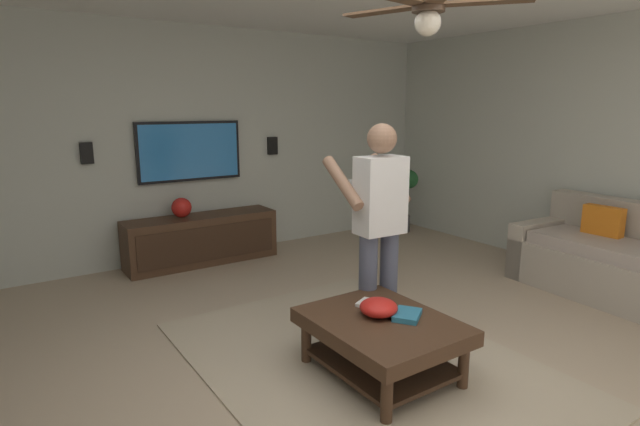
% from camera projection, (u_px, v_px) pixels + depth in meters
% --- Properties ---
extents(ground_plane, '(8.25, 8.25, 0.00)m').
position_uv_depth(ground_plane, '(383.00, 386.00, 3.23)').
color(ground_plane, tan).
extents(wall_back_tv, '(0.10, 6.94, 2.66)m').
position_uv_depth(wall_back_tv, '(185.00, 145.00, 5.78)').
color(wall_back_tv, '#B2B7AD').
rests_on(wall_back_tv, ground).
extents(area_rug, '(2.82, 2.03, 0.01)m').
position_uv_depth(area_rug, '(362.00, 361.00, 3.53)').
color(area_rug, tan).
rests_on(area_rug, ground).
extents(couch, '(1.95, 0.99, 0.87)m').
position_uv_depth(couch, '(624.00, 265.00, 4.67)').
color(couch, '#A89E8E').
rests_on(couch, ground).
extents(coffee_table, '(1.00, 0.80, 0.40)m').
position_uv_depth(coffee_table, '(381.00, 334.00, 3.31)').
color(coffee_table, '#422B1C').
rests_on(coffee_table, ground).
extents(media_console, '(0.45, 1.70, 0.55)m').
position_uv_depth(media_console, '(202.00, 239.00, 5.74)').
color(media_console, '#422B1C').
rests_on(media_console, ground).
extents(tv, '(0.05, 1.20, 0.67)m').
position_uv_depth(tv, '(190.00, 151.00, 5.73)').
color(tv, black).
extents(person_standing, '(0.55, 0.55, 1.64)m').
position_uv_depth(person_standing, '(378.00, 218.00, 3.80)').
color(person_standing, '#4C5166').
rests_on(person_standing, ground).
extents(potted_plant_tall, '(0.36, 0.48, 0.96)m').
position_uv_depth(potted_plant_tall, '(403.00, 192.00, 7.08)').
color(potted_plant_tall, '#4C4C51').
rests_on(potted_plant_tall, ground).
extents(bowl, '(0.25, 0.25, 0.11)m').
position_uv_depth(bowl, '(379.00, 307.00, 3.33)').
color(bowl, red).
rests_on(bowl, coffee_table).
extents(remote_white, '(0.10, 0.15, 0.02)m').
position_uv_depth(remote_white, '(363.00, 302.00, 3.54)').
color(remote_white, white).
rests_on(remote_white, coffee_table).
extents(remote_black, '(0.11, 0.15, 0.02)m').
position_uv_depth(remote_black, '(402.00, 313.00, 3.36)').
color(remote_black, black).
rests_on(remote_black, coffee_table).
extents(book, '(0.26, 0.27, 0.04)m').
position_uv_depth(book, '(407.00, 315.00, 3.30)').
color(book, teal).
rests_on(book, coffee_table).
extents(vase_round, '(0.22, 0.22, 0.22)m').
position_uv_depth(vase_round, '(182.00, 208.00, 5.58)').
color(vase_round, red).
rests_on(vase_round, media_console).
extents(wall_speaker_left, '(0.06, 0.12, 0.22)m').
position_uv_depth(wall_speaker_left, '(272.00, 146.00, 6.33)').
color(wall_speaker_left, black).
extents(wall_speaker_right, '(0.06, 0.12, 0.22)m').
position_uv_depth(wall_speaker_right, '(87.00, 153.00, 5.14)').
color(wall_speaker_right, black).
extents(ceiling_fan, '(1.13, 1.06, 0.46)m').
position_uv_depth(ceiling_fan, '(427.00, 9.00, 3.03)').
color(ceiling_fan, '#4C3828').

